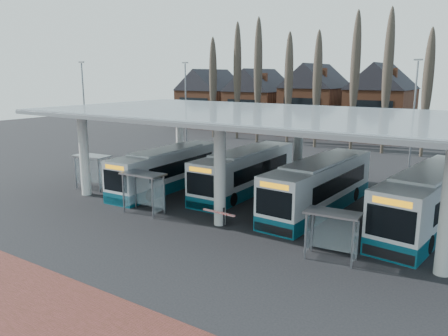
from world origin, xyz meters
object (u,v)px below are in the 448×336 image
Objects in this scene: bus_3 at (429,200)px; shelter_0 at (93,164)px; bus_2 at (320,186)px; shelter_1 at (145,184)px; shelter_2 at (333,224)px; bus_1 at (246,172)px; bus_0 at (168,169)px.

shelter_0 is (-23.32, -4.71, 0.30)m from bus_3.
bus_2 is 11.41m from shelter_1.
shelter_1 is at bearing 173.39° from shelter_2.
shelter_2 is (20.25, -2.67, -0.18)m from shelter_0.
bus_1 is 0.97× the size of bus_2.
shelter_0 reaches higher than shelter_2.
shelter_0 reaches higher than shelter_1.
shelter_1 is (-2.72, -8.05, 0.39)m from bus_1.
bus_0 reaches higher than shelter_1.
bus_2 is at bearing 9.76° from shelter_0.
bus_3 reaches higher than bus_0.
shelter_2 is at bearing -4.29° from shelter_1.
bus_0 is 0.98× the size of bus_1.
shelter_1 is (7.65, -2.30, -0.01)m from shelter_0.
shelter_0 is 1.03× the size of shelter_1.
bus_0 reaches higher than shelter_0.
bus_3 is (18.58, 1.39, 0.15)m from bus_0.
bus_3 is at bearing 21.52° from shelter_1.
shelter_2 is (-3.08, -7.39, 0.11)m from bus_3.
bus_1 reaches higher than shelter_1.
bus_0 is 3.84× the size of shelter_0.
bus_1 is at bearing 172.29° from bus_2.
shelter_0 is at bearing -147.80° from bus_0.
bus_3 reaches higher than bus_2.
bus_2 is 4.18× the size of shelter_1.
bus_2 is at bearing -11.41° from bus_1.
bus_3 is 17.17m from shelter_1.
bus_0 is 5.81m from shelter_0.
bus_2 is at bearing 34.51° from shelter_1.
shelter_1 is at bearing -140.25° from bus_2.
shelter_0 is 7.99m from shelter_1.
bus_0 is at bearing -171.39° from bus_2.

